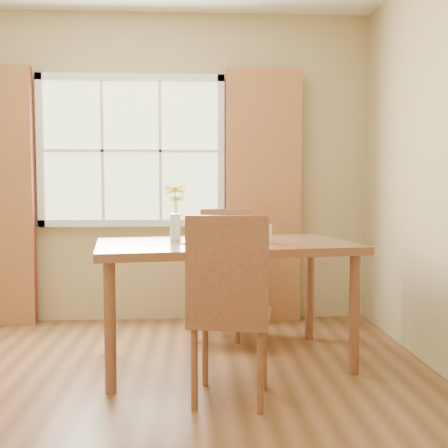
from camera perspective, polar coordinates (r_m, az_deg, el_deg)
room at (r=2.83m, az=-14.58°, el=7.27°), size 4.24×3.84×2.74m
window at (r=4.69m, az=-10.02°, el=7.83°), size 1.62×0.06×1.32m
curtain_right at (r=4.59m, az=4.33°, el=2.96°), size 0.65×0.08×2.20m
dining_table at (r=3.51m, az=0.10°, el=-3.36°), size 1.80×1.19×0.82m
chair_near at (r=2.84m, az=0.56°, el=-8.48°), size 0.50×0.50×1.04m
chair_far at (r=4.23m, az=-0.13°, el=-4.58°), size 0.51×0.51×1.01m
placemat at (r=3.37m, az=-0.18°, el=-2.17°), size 0.55×0.50×0.01m
plate at (r=3.40m, az=-0.54°, el=-1.95°), size 0.26×0.26×0.01m
croissant_sandwich at (r=3.39m, az=-0.73°, el=-0.77°), size 0.21×0.17×0.13m
water_glass at (r=3.47m, az=4.56°, el=-1.07°), size 0.08×0.08×0.12m
flower_vase at (r=3.61m, az=-5.32°, el=1.80°), size 0.15×0.15×0.38m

